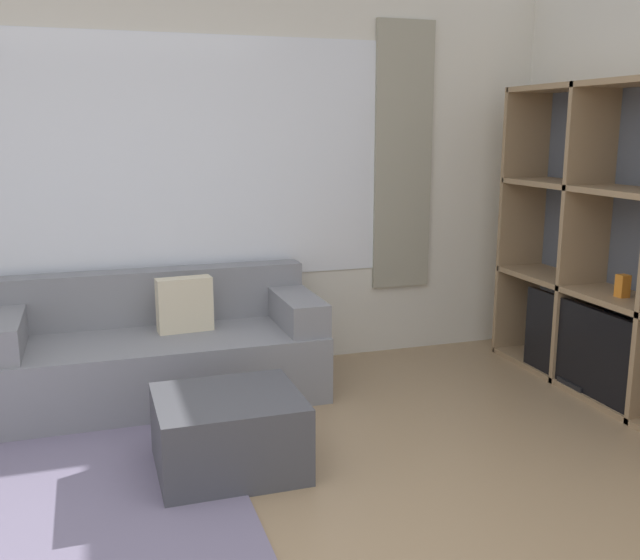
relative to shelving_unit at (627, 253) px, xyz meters
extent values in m
cube|color=silver|center=(-2.54, 1.38, 0.43)|extent=(6.60, 0.07, 2.70)
cube|color=white|center=(-2.54, 1.34, 0.53)|extent=(2.97, 0.01, 1.60)
cube|color=#9E9984|center=(-0.88, 1.33, 0.53)|extent=(0.44, 0.03, 1.90)
cube|color=slate|center=(-3.53, 0.01, -0.92)|extent=(2.15, 2.38, 0.01)
cube|color=#997A56|center=(-0.03, 0.35, 0.05)|extent=(0.39, 0.04, 1.94)
cube|color=#997A56|center=(-0.03, 1.06, 0.05)|extent=(0.39, 0.04, 1.94)
cube|color=#997A56|center=(-0.03, -0.01, -0.90)|extent=(0.39, 2.13, 0.04)
cube|color=#997A56|center=(-0.03, -0.01, -0.28)|extent=(0.39, 2.13, 0.04)
cube|color=#997A56|center=(-0.03, -0.01, 0.37)|extent=(0.39, 2.13, 0.04)
cube|color=#997A56|center=(-0.03, -0.01, 1.00)|extent=(0.39, 2.13, 0.04)
cube|color=black|center=(-0.19, 0.17, -0.61)|extent=(0.04, 1.04, 0.55)
cube|color=black|center=(-0.17, 0.17, -0.87)|extent=(0.10, 0.24, 0.03)
cube|color=orange|center=(-0.05, -0.04, -0.19)|extent=(0.07, 0.07, 0.14)
cylinder|color=#2856A8|center=(-0.05, -0.03, -0.82)|extent=(0.07, 0.07, 0.14)
cube|color=gray|center=(-2.71, 0.87, -0.72)|extent=(1.99, 0.83, 0.41)
cube|color=gray|center=(-2.71, 1.20, -0.34)|extent=(1.99, 0.18, 0.35)
cube|color=gray|center=(-3.59, 0.87, -0.41)|extent=(0.24, 0.77, 0.20)
cube|color=gray|center=(-1.83, 0.87, -0.41)|extent=(0.24, 0.77, 0.20)
cube|color=beige|center=(-2.54, 0.92, -0.34)|extent=(0.35, 0.15, 0.34)
cube|color=#47474C|center=(-2.48, -0.19, -0.73)|extent=(0.70, 0.61, 0.38)
camera|label=1|loc=(-3.07, -3.44, 0.74)|focal=40.00mm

